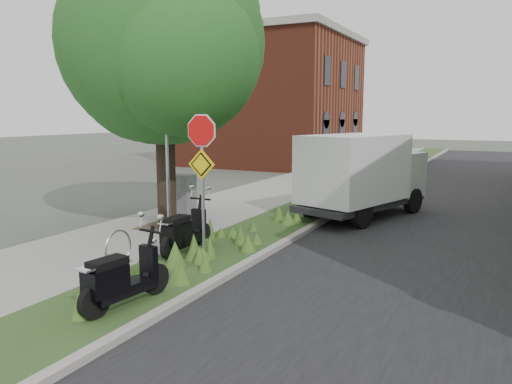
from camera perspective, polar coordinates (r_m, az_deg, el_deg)
ground at (r=9.74m, az=-0.84°, el=-10.31°), size 120.00×120.00×0.00m
sidewalk_near at (r=20.30m, az=1.59°, el=-0.04°), size 3.50×60.00×0.12m
verge at (r=19.31m, az=9.00°, el=-0.61°), size 2.00×60.00×0.12m
kerb_near at (r=19.03m, az=11.87°, el=-0.81°), size 0.20×60.00×0.13m
road at (r=18.48m, az=22.40°, el=-1.77°), size 7.00×60.00×0.01m
street_tree_main at (r=13.92m, az=-10.72°, el=15.32°), size 6.21×5.54×7.66m
bare_post at (r=12.49m, az=-10.11°, el=3.76°), size 0.08×0.08×4.00m
bike_hoop at (r=10.63m, az=-15.49°, el=-6.21°), size 0.06×0.78×0.77m
sign_assembly at (r=10.45m, az=-6.21°, el=4.01°), size 0.94×0.08×3.22m
brick_building at (r=33.16m, az=2.24°, el=10.60°), size 9.40×10.40×8.30m
scooter_near at (r=11.21m, az=-8.51°, el=-4.93°), size 0.38×1.84×0.88m
scooter_far at (r=8.34m, az=-15.63°, el=-10.06°), size 0.52×1.83×0.87m
box_truck at (r=15.82m, az=12.03°, el=2.28°), size 3.24×5.22×2.21m
utility_cabinet at (r=15.28m, az=-8.66°, el=-0.52°), size 0.97×0.65×1.28m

